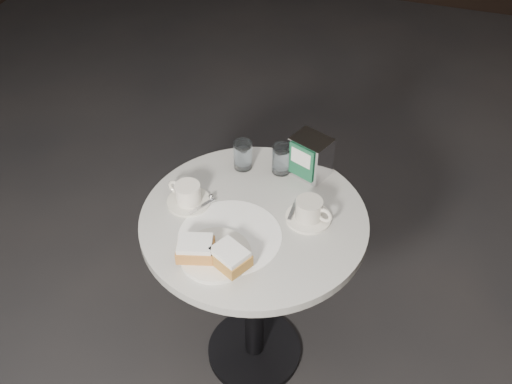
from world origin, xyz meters
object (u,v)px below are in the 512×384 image
at_px(water_glass_right, 281,159).
at_px(napkin_dispenser, 310,156).
at_px(beignet_plate, 214,254).
at_px(coffee_cup_right, 309,211).
at_px(cafe_table, 254,260).
at_px(coffee_cup_left, 188,195).
at_px(water_glass_left, 243,155).

distance_m(water_glass_right, napkin_dispenser, 0.10).
height_order(beignet_plate, napkin_dispenser, napkin_dispenser).
xyz_separation_m(coffee_cup_right, water_glass_right, (-0.15, 0.19, 0.02)).
bearing_deg(water_glass_right, beignet_plate, -98.43).
relative_size(cafe_table, water_glass_right, 7.38).
xyz_separation_m(cafe_table, water_glass_right, (0.01, 0.24, 0.25)).
distance_m(beignet_plate, coffee_cup_left, 0.26).
height_order(water_glass_left, napkin_dispenser, napkin_dispenser).
distance_m(coffee_cup_left, napkin_dispenser, 0.42).
height_order(coffee_cup_left, water_glass_left, water_glass_left).
bearing_deg(beignet_plate, coffee_cup_left, 130.22).
bearing_deg(cafe_table, coffee_cup_left, -178.60).
distance_m(coffee_cup_left, water_glass_right, 0.33).
bearing_deg(coffee_cup_left, napkin_dispenser, 53.46).
distance_m(cafe_table, beignet_plate, 0.31).
xyz_separation_m(coffee_cup_left, water_glass_right, (0.23, 0.24, 0.02)).
relative_size(coffee_cup_left, water_glass_right, 1.65).
xyz_separation_m(coffee_cup_right, napkin_dispenser, (-0.06, 0.21, 0.04)).
bearing_deg(cafe_table, napkin_dispenser, 67.57).
height_order(cafe_table, water_glass_right, water_glass_right).
relative_size(cafe_table, water_glass_left, 7.48).
xyz_separation_m(cafe_table, beignet_plate, (-0.05, -0.20, 0.22)).
bearing_deg(coffee_cup_right, cafe_table, -150.68).
xyz_separation_m(coffee_cup_right, water_glass_left, (-0.27, 0.17, 0.02)).
distance_m(coffee_cup_right, napkin_dispenser, 0.22).
bearing_deg(coffee_cup_right, water_glass_right, 140.99).
xyz_separation_m(cafe_table, coffee_cup_left, (-0.21, -0.01, 0.23)).
bearing_deg(coffee_cup_right, coffee_cup_left, -158.78).
bearing_deg(water_glass_right, water_glass_left, -170.91).
bearing_deg(water_glass_left, napkin_dispenser, 10.42).
xyz_separation_m(beignet_plate, coffee_cup_left, (-0.17, 0.20, 0.00)).
height_order(cafe_table, coffee_cup_left, coffee_cup_left).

